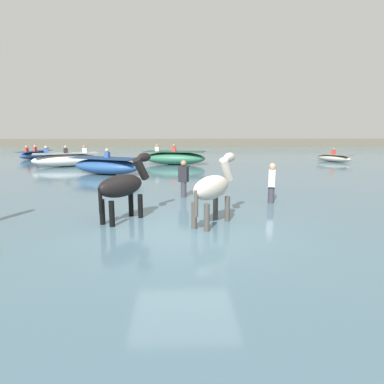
{
  "coord_description": "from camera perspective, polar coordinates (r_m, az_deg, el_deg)",
  "views": [
    {
      "loc": [
        -0.08,
        -7.36,
        2.65
      ],
      "look_at": [
        0.28,
        2.2,
        0.84
      ],
      "focal_mm": 30.63,
      "sensor_mm": 36.0,
      "label": 1
    }
  ],
  "objects": [
    {
      "name": "ground_plane",
      "position": [
        7.82,
        -1.47,
        -9.09
      ],
      "size": [
        120.0,
        120.0,
        0.0
      ],
      "primitive_type": "plane",
      "color": "gray"
    },
    {
      "name": "water_surface",
      "position": [
        17.53,
        -1.9,
        2.58
      ],
      "size": [
        90.0,
        90.0,
        0.34
      ],
      "primitive_type": "cube",
      "color": "#476675",
      "rests_on": "ground"
    },
    {
      "name": "horse_lead_pinto",
      "position": [
        8.05,
        3.73,
        0.52
      ],
      "size": [
        1.39,
        1.73,
        2.07
      ],
      "color": "beige",
      "rests_on": "ground"
    },
    {
      "name": "horse_trailing_black",
      "position": [
        8.57,
        -11.85,
        0.82
      ],
      "size": [
        1.38,
        1.71,
        2.05
      ],
      "color": "black",
      "rests_on": "ground"
    },
    {
      "name": "boat_mid_channel",
      "position": [
        22.74,
        -21.05,
        5.28
      ],
      "size": [
        4.36,
        2.93,
        1.35
      ],
      "color": "silver",
      "rests_on": "water_surface"
    },
    {
      "name": "boat_near_port",
      "position": [
        26.65,
        23.43,
        5.47
      ],
      "size": [
        2.21,
        2.77,
        1.03
      ],
      "color": "#B2AD9E",
      "rests_on": "water_surface"
    },
    {
      "name": "boat_far_offshore",
      "position": [
        18.06,
        -14.72,
        4.41
      ],
      "size": [
        4.25,
        3.12,
        1.35
      ],
      "color": "#28518E",
      "rests_on": "water_surface"
    },
    {
      "name": "boat_far_inshore",
      "position": [
        22.39,
        -3.05,
        5.95
      ],
      "size": [
        4.43,
        2.42,
        1.39
      ],
      "color": "#337556",
      "rests_on": "water_surface"
    },
    {
      "name": "boat_distant_west",
      "position": [
        30.0,
        -25.67,
        5.87
      ],
      "size": [
        1.94,
        3.49,
        1.11
      ],
      "color": "#28518E",
      "rests_on": "water_surface"
    },
    {
      "name": "person_onlooker_left",
      "position": [
        11.41,
        -1.48,
        1.72
      ],
      "size": [
        0.38,
        0.32,
        1.63
      ],
      "color": "#383842",
      "rests_on": "ground"
    },
    {
      "name": "person_spectator_far",
      "position": [
        10.78,
        13.67,
        0.89
      ],
      "size": [
        0.28,
        0.36,
        1.63
      ],
      "color": "#383842",
      "rests_on": "ground"
    },
    {
      "name": "far_shoreline",
      "position": [
        46.79,
        -2.12,
        8.35
      ],
      "size": [
        80.0,
        2.4,
        1.44
      ],
      "primitive_type": "cube",
      "color": "#605B4C",
      "rests_on": "ground"
    }
  ]
}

